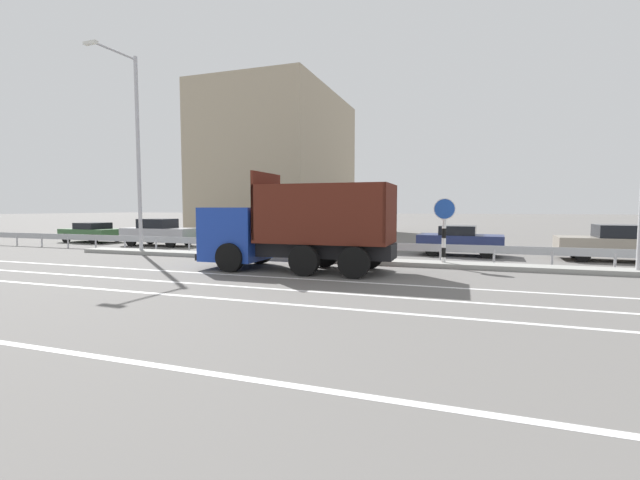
{
  "coord_description": "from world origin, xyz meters",
  "views": [
    {
      "loc": [
        4.22,
        -14.88,
        2.29
      ],
      "look_at": [
        -1.32,
        0.95,
        1.03
      ],
      "focal_mm": 24.0,
      "sensor_mm": 36.0,
      "label": 1
    }
  ],
  "objects_px": {
    "parked_car_2": "(243,236)",
    "parked_car_4": "(460,240)",
    "median_road_sign": "(444,230)",
    "parked_car_0": "(92,232)",
    "dump_truck": "(277,236)",
    "street_lamp_0": "(135,145)",
    "parked_car_5": "(618,243)",
    "parked_car_3": "(344,238)",
    "parked_car_1": "(159,232)"
  },
  "relations": [
    {
      "from": "parked_car_2",
      "to": "parked_car_4",
      "type": "height_order",
      "value": "parked_car_4"
    },
    {
      "from": "median_road_sign",
      "to": "parked_car_0",
      "type": "height_order",
      "value": "median_road_sign"
    },
    {
      "from": "parked_car_2",
      "to": "dump_truck",
      "type": "bearing_deg",
      "value": 34.32
    },
    {
      "from": "median_road_sign",
      "to": "street_lamp_0",
      "type": "xyz_separation_m",
      "value": [
        -14.62,
        -0.19,
        3.93
      ]
    },
    {
      "from": "parked_car_5",
      "to": "parked_car_4",
      "type": "bearing_deg",
      "value": 90.16
    },
    {
      "from": "dump_truck",
      "to": "parked_car_4",
      "type": "height_order",
      "value": "dump_truck"
    },
    {
      "from": "parked_car_3",
      "to": "parked_car_5",
      "type": "xyz_separation_m",
      "value": [
        12.28,
        -0.3,
        0.08
      ]
    },
    {
      "from": "parked_car_1",
      "to": "parked_car_4",
      "type": "height_order",
      "value": "parked_car_1"
    },
    {
      "from": "parked_car_2",
      "to": "parked_car_0",
      "type": "bearing_deg",
      "value": -92.98
    },
    {
      "from": "street_lamp_0",
      "to": "parked_car_3",
      "type": "distance_m",
      "value": 11.45
    },
    {
      "from": "median_road_sign",
      "to": "parked_car_3",
      "type": "bearing_deg",
      "value": 139.27
    },
    {
      "from": "parked_car_0",
      "to": "parked_car_2",
      "type": "xyz_separation_m",
      "value": [
        11.42,
        -0.02,
        -0.0
      ]
    },
    {
      "from": "street_lamp_0",
      "to": "parked_car_3",
      "type": "bearing_deg",
      "value": 27.1
    },
    {
      "from": "street_lamp_0",
      "to": "parked_car_5",
      "type": "relative_size",
      "value": 2.03
    },
    {
      "from": "median_road_sign",
      "to": "parked_car_1",
      "type": "xyz_separation_m",
      "value": [
        -16.76,
        3.95,
        -0.63
      ]
    },
    {
      "from": "parked_car_2",
      "to": "parked_car_1",
      "type": "bearing_deg",
      "value": -85.63
    },
    {
      "from": "street_lamp_0",
      "to": "parked_car_5",
      "type": "bearing_deg",
      "value": 11.69
    },
    {
      "from": "street_lamp_0",
      "to": "parked_car_3",
      "type": "xyz_separation_m",
      "value": [
        9.3,
        4.76,
        -4.66
      ]
    },
    {
      "from": "parked_car_4",
      "to": "parked_car_5",
      "type": "distance_m",
      "value": 6.48
    },
    {
      "from": "parked_car_5",
      "to": "dump_truck",
      "type": "bearing_deg",
      "value": 120.04
    },
    {
      "from": "street_lamp_0",
      "to": "parked_car_4",
      "type": "distance_m",
      "value": 16.47
    },
    {
      "from": "dump_truck",
      "to": "parked_car_2",
      "type": "xyz_separation_m",
      "value": [
        -5.55,
        7.31,
        -0.57
      ]
    },
    {
      "from": "parked_car_2",
      "to": "parked_car_4",
      "type": "distance_m",
      "value": 11.91
    },
    {
      "from": "parked_car_0",
      "to": "parked_car_1",
      "type": "height_order",
      "value": "parked_car_1"
    },
    {
      "from": "parked_car_3",
      "to": "parked_car_5",
      "type": "relative_size",
      "value": 0.91
    },
    {
      "from": "median_road_sign",
      "to": "dump_truck",
      "type": "bearing_deg",
      "value": -155.42
    },
    {
      "from": "parked_car_2",
      "to": "parked_car_4",
      "type": "relative_size",
      "value": 1.21
    },
    {
      "from": "median_road_sign",
      "to": "parked_car_4",
      "type": "relative_size",
      "value": 0.67
    },
    {
      "from": "street_lamp_0",
      "to": "parked_car_4",
      "type": "xyz_separation_m",
      "value": [
        15.11,
        4.63,
        -4.63
      ]
    },
    {
      "from": "dump_truck",
      "to": "parked_car_1",
      "type": "height_order",
      "value": "dump_truck"
    },
    {
      "from": "median_road_sign",
      "to": "parked_car_0",
      "type": "xyz_separation_m",
      "value": [
        -22.84,
        4.65,
        -0.75
      ]
    },
    {
      "from": "median_road_sign",
      "to": "parked_car_2",
      "type": "relative_size",
      "value": 0.55
    },
    {
      "from": "median_road_sign",
      "to": "parked_car_4",
      "type": "height_order",
      "value": "median_road_sign"
    },
    {
      "from": "street_lamp_0",
      "to": "parked_car_1",
      "type": "height_order",
      "value": "street_lamp_0"
    },
    {
      "from": "parked_car_1",
      "to": "parked_car_4",
      "type": "relative_size",
      "value": 1.13
    },
    {
      "from": "parked_car_0",
      "to": "parked_car_2",
      "type": "distance_m",
      "value": 11.42
    },
    {
      "from": "street_lamp_0",
      "to": "parked_car_4",
      "type": "relative_size",
      "value": 2.41
    },
    {
      "from": "median_road_sign",
      "to": "parked_car_1",
      "type": "height_order",
      "value": "median_road_sign"
    },
    {
      "from": "dump_truck",
      "to": "parked_car_4",
      "type": "bearing_deg",
      "value": -42.47
    },
    {
      "from": "parked_car_2",
      "to": "street_lamp_0",
      "type": "bearing_deg",
      "value": -36.48
    },
    {
      "from": "parked_car_1",
      "to": "parked_car_4",
      "type": "distance_m",
      "value": 17.27
    },
    {
      "from": "parked_car_0",
      "to": "parked_car_3",
      "type": "distance_m",
      "value": 17.52
    },
    {
      "from": "street_lamp_0",
      "to": "parked_car_1",
      "type": "xyz_separation_m",
      "value": [
        -2.15,
        4.14,
        -4.55
      ]
    },
    {
      "from": "dump_truck",
      "to": "parked_car_4",
      "type": "distance_m",
      "value": 9.56
    },
    {
      "from": "parked_car_1",
      "to": "parked_car_5",
      "type": "height_order",
      "value": "parked_car_1"
    },
    {
      "from": "street_lamp_0",
      "to": "parked_car_5",
      "type": "xyz_separation_m",
      "value": [
        21.59,
        4.47,
        -4.58
      ]
    },
    {
      "from": "dump_truck",
      "to": "parked_car_2",
      "type": "height_order",
      "value": "dump_truck"
    },
    {
      "from": "median_road_sign",
      "to": "parked_car_3",
      "type": "relative_size",
      "value": 0.61
    },
    {
      "from": "median_road_sign",
      "to": "parked_car_3",
      "type": "xyz_separation_m",
      "value": [
        -5.31,
        4.58,
        -0.73
      ]
    },
    {
      "from": "dump_truck",
      "to": "parked_car_1",
      "type": "relative_size",
      "value": 1.59
    }
  ]
}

